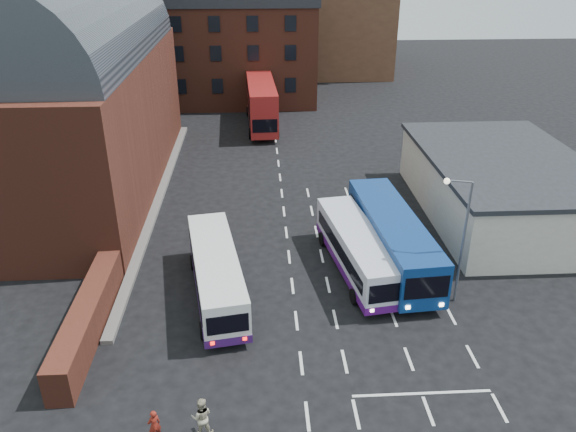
{
  "coord_description": "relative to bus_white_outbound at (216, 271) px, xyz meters",
  "views": [
    {
      "loc": [
        -1.73,
        -20.78,
        17.42
      ],
      "look_at": [
        0.0,
        10.0,
        2.2
      ],
      "focal_mm": 35.0,
      "sensor_mm": 36.0,
      "label": 1
    }
  ],
  "objects": [
    {
      "name": "pedestrian_red",
      "position": [
        -1.85,
        -9.65,
        -0.86
      ],
      "size": [
        0.62,
        0.56,
        1.41
      ],
      "primitive_type": "imported",
      "rotation": [
        0.0,
        0.0,
        3.71
      ],
      "color": "maroon",
      "rests_on": "ground"
    },
    {
      "name": "bus_white_inbound",
      "position": [
        7.9,
        2.08,
        -0.01
      ],
      "size": [
        3.62,
        9.88,
        2.63
      ],
      "rotation": [
        0.0,
        0.0,
        3.29
      ],
      "color": "silver",
      "rests_on": "ground"
    },
    {
      "name": "pedestrian_beige",
      "position": [
        -0.05,
        -9.47,
        -0.71
      ],
      "size": [
        0.85,
        0.67,
        1.72
      ],
      "primitive_type": "imported",
      "rotation": [
        0.0,
        0.0,
        3.17
      ],
      "color": "#B1A88C",
      "rests_on": "ground"
    },
    {
      "name": "cream_building",
      "position": [
        19.12,
        9.14,
        0.59
      ],
      "size": [
        10.4,
        16.4,
        4.25
      ],
      "color": "beige",
      "rests_on": "ground"
    },
    {
      "name": "railway_station",
      "position": [
        -11.38,
        16.14,
        6.07
      ],
      "size": [
        12.0,
        28.0,
        16.0
      ],
      "color": "#602B1E",
      "rests_on": "ground"
    },
    {
      "name": "ground",
      "position": [
        4.12,
        -4.86,
        -1.57
      ],
      "size": [
        180.0,
        180.0,
        0.0
      ],
      "primitive_type": "plane",
      "color": "black"
    },
    {
      "name": "street_lamp",
      "position": [
        12.49,
        -1.08,
        2.66
      ],
      "size": [
        1.39,
        0.53,
        7.0
      ],
      "rotation": [
        0.0,
        0.0,
        -0.26
      ],
      "color": "slate",
      "rests_on": "ground"
    },
    {
      "name": "castle_keep",
      "position": [
        10.12,
        61.14,
        4.43
      ],
      "size": [
        22.0,
        22.0,
        12.0
      ],
      "primitive_type": "cube",
      "color": "brown",
      "rests_on": "ground"
    },
    {
      "name": "brick_terrace",
      "position": [
        -1.88,
        41.14,
        3.93
      ],
      "size": [
        22.0,
        10.0,
        11.0
      ],
      "primitive_type": "cube",
      "color": "brown",
      "rests_on": "ground"
    },
    {
      "name": "forecourt_wall",
      "position": [
        -6.08,
        -2.86,
        -0.67
      ],
      "size": [
        1.2,
        10.0,
        1.8
      ],
      "primitive_type": "cube",
      "color": "#602B1E",
      "rests_on": "ground"
    },
    {
      "name": "bus_blue",
      "position": [
        10.12,
        2.91,
        0.27
      ],
      "size": [
        3.55,
        11.56,
        3.11
      ],
      "rotation": [
        0.0,
        0.0,
        3.22
      ],
      "color": "navy",
      "rests_on": "ground"
    },
    {
      "name": "bus_red_double",
      "position": [
        2.85,
        30.52,
        0.89
      ],
      "size": [
        3.26,
        11.65,
        4.62
      ],
      "rotation": [
        0.0,
        0.0,
        3.18
      ],
      "color": "maroon",
      "rests_on": "ground"
    },
    {
      "name": "bus_white_outbound",
      "position": [
        0.0,
        0.0,
        0.0
      ],
      "size": [
        3.79,
        9.95,
        2.65
      ],
      "rotation": [
        0.0,
        0.0,
        0.17
      ],
      "color": "silver",
      "rests_on": "ground"
    }
  ]
}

